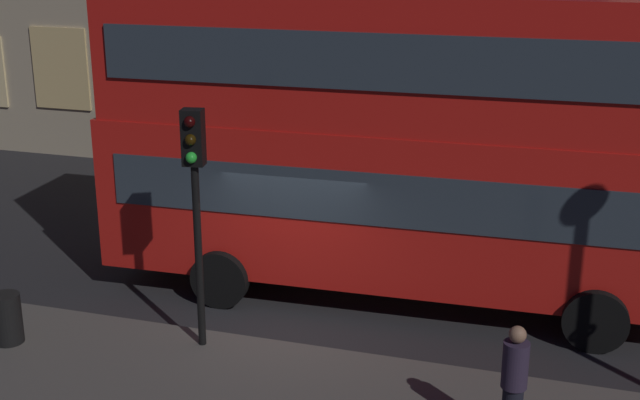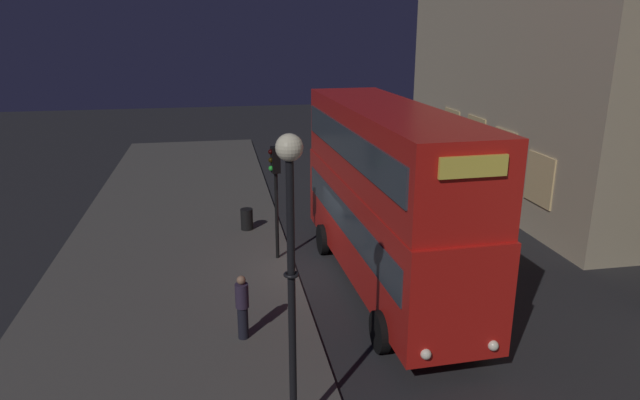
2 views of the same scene
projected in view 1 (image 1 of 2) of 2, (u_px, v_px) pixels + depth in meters
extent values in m
plane|color=#232326|center=(286.00, 326.00, 14.88)|extent=(80.00, 80.00, 0.00)
cube|color=#E5C67F|center=(60.00, 69.00, 24.50)|extent=(1.74, 0.06, 2.28)
cube|color=#E5C67F|center=(148.00, 76.00, 23.76)|extent=(1.74, 0.06, 2.50)
cube|color=#F2D18C|center=(241.00, 75.00, 22.95)|extent=(1.74, 0.06, 1.94)
cube|color=#F2D18C|center=(341.00, 95.00, 22.30)|extent=(1.74, 0.06, 1.86)
cube|color=red|center=(394.00, 197.00, 15.51)|extent=(10.42, 2.80, 2.73)
cube|color=red|center=(398.00, 58.00, 14.74)|extent=(10.21, 2.74, 2.22)
cube|color=#2D3842|center=(394.00, 179.00, 15.40)|extent=(9.59, 2.83, 0.90)
cube|color=#2D3842|center=(398.00, 51.00, 14.70)|extent=(9.59, 2.83, 0.90)
cylinder|color=black|center=(592.00, 262.00, 16.22)|extent=(1.05, 0.28, 1.04)
cylinder|color=black|center=(595.00, 321.00, 13.89)|extent=(1.05, 0.28, 1.04)
cylinder|color=black|center=(266.00, 231.00, 17.81)|extent=(1.05, 0.28, 1.04)
cylinder|color=black|center=(220.00, 279.00, 15.47)|extent=(1.05, 0.28, 1.04)
cylinder|color=black|center=(199.00, 257.00, 13.56)|extent=(0.12, 0.12, 2.97)
cube|color=black|center=(193.00, 137.00, 12.96)|extent=(0.36, 0.30, 0.85)
sphere|color=black|center=(190.00, 122.00, 12.74)|extent=(0.17, 0.17, 0.17)
sphere|color=black|center=(190.00, 140.00, 12.82)|extent=(0.17, 0.17, 0.17)
sphere|color=green|center=(191.00, 158.00, 12.91)|extent=(0.17, 0.17, 0.17)
cylinder|color=#2D2338|center=(515.00, 365.00, 10.98)|extent=(0.33, 0.33, 0.62)
sphere|color=#8C664C|center=(518.00, 335.00, 10.85)|extent=(0.22, 0.22, 0.22)
cylinder|color=black|center=(7.00, 318.00, 13.96)|extent=(0.47, 0.47, 0.82)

